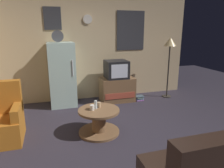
# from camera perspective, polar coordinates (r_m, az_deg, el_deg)

# --- Properties ---
(ground_plane) EXTENTS (12.00, 12.00, 0.00)m
(ground_plane) POSITION_cam_1_polar(r_m,az_deg,el_deg) (3.55, 3.43, -15.52)
(ground_plane) COLOR #2D2833
(wall_with_art) EXTENTS (5.20, 0.12, 2.72)m
(wall_with_art) POSITION_cam_1_polar(r_m,az_deg,el_deg) (5.44, -5.35, 10.26)
(wall_with_art) COLOR #D1B284
(wall_with_art) RESTS_ON ground_plane
(fridge) EXTENTS (0.60, 0.62, 1.77)m
(fridge) POSITION_cam_1_polar(r_m,az_deg,el_deg) (5.05, -13.51, 2.56)
(fridge) COLOR silver
(fridge) RESTS_ON ground_plane
(tv_stand) EXTENTS (0.84, 0.53, 0.60)m
(tv_stand) POSITION_cam_1_polar(r_m,az_deg,el_deg) (5.31, 1.39, -1.49)
(tv_stand) COLOR brown
(tv_stand) RESTS_ON ground_plane
(crt_tv) EXTENTS (0.54, 0.51, 0.44)m
(crt_tv) POSITION_cam_1_polar(r_m,az_deg,el_deg) (5.18, 1.19, 4.03)
(crt_tv) COLOR black
(crt_tv) RESTS_ON tv_stand
(standing_lamp) EXTENTS (0.32, 0.32, 1.59)m
(standing_lamp) POSITION_cam_1_polar(r_m,az_deg,el_deg) (5.65, 15.59, 9.88)
(standing_lamp) COLOR #332D28
(standing_lamp) RESTS_ON ground_plane
(coffee_table) EXTENTS (0.72, 0.72, 0.44)m
(coffee_table) POSITION_cam_1_polar(r_m,az_deg,el_deg) (3.73, -3.58, -10.12)
(coffee_table) COLOR brown
(coffee_table) RESTS_ON ground_plane
(wine_glass) EXTENTS (0.05, 0.05, 0.15)m
(wine_glass) POSITION_cam_1_polar(r_m,az_deg,el_deg) (3.65, -4.50, -5.68)
(wine_glass) COLOR silver
(wine_glass) RESTS_ON coffee_table
(mug_ceramic_white) EXTENTS (0.08, 0.08, 0.09)m
(mug_ceramic_white) POSITION_cam_1_polar(r_m,az_deg,el_deg) (3.61, -5.47, -6.44)
(mug_ceramic_white) COLOR silver
(mug_ceramic_white) RESTS_ON coffee_table
(mug_ceramic_tan) EXTENTS (0.08, 0.08, 0.09)m
(mug_ceramic_tan) POSITION_cam_1_polar(r_m,az_deg,el_deg) (3.73, -3.63, -5.69)
(mug_ceramic_tan) COLOR tan
(mug_ceramic_tan) RESTS_ON coffee_table
(remote_control) EXTENTS (0.16, 0.10, 0.02)m
(remote_control) POSITION_cam_1_polar(r_m,az_deg,el_deg) (3.70, -4.59, -6.45)
(remote_control) COLOR black
(remote_control) RESTS_ON coffee_table
(armchair) EXTENTS (0.68, 0.68, 0.96)m
(armchair) POSITION_cam_1_polar(r_m,az_deg,el_deg) (3.91, -28.33, -8.89)
(armchair) COLOR #B2661E
(armchair) RESTS_ON ground_plane
(book_stack) EXTENTS (0.22, 0.17, 0.12)m
(book_stack) POSITION_cam_1_polar(r_m,az_deg,el_deg) (5.45, 7.49, -3.81)
(book_stack) COLOR #B159C1
(book_stack) RESTS_ON ground_plane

